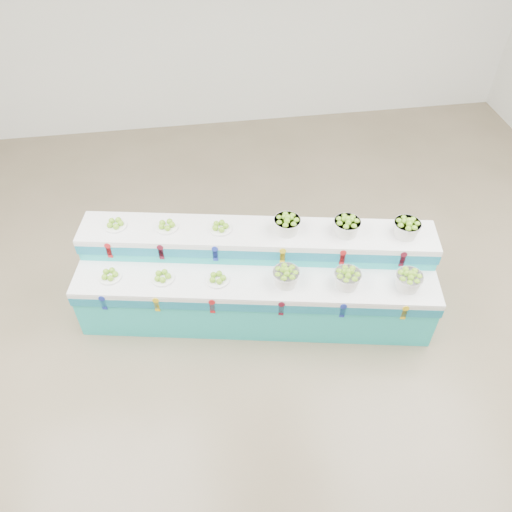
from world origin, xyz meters
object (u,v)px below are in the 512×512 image
at_px(basket_lower_left, 286,276).
at_px(basket_upper_right, 407,228).
at_px(plate_upper_mid, 167,225).
at_px(display_stand, 256,278).

relative_size(basket_lower_left, basket_upper_right, 1.00).
height_order(basket_lower_left, plate_upper_mid, plate_upper_mid).
bearing_deg(basket_upper_right, basket_lower_left, -170.10).
relative_size(plate_upper_mid, basket_upper_right, 0.86).
distance_m(basket_lower_left, basket_upper_right, 1.41).
height_order(display_stand, basket_upper_right, basket_upper_right).
distance_m(display_stand, basket_lower_left, 0.52).
distance_m(display_stand, basket_upper_right, 1.75).
xyz_separation_m(basket_lower_left, basket_upper_right, (1.36, 0.24, 0.30)).
bearing_deg(basket_upper_right, display_stand, 177.66).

